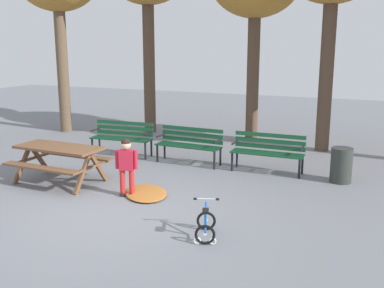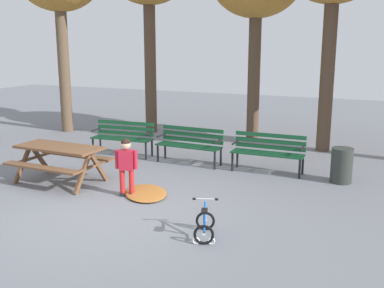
# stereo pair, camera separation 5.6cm
# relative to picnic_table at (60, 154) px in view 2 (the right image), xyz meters

# --- Properties ---
(ground) EXTENTS (36.00, 36.00, 0.00)m
(ground) POSITION_rel_picnic_table_xyz_m (1.90, -1.00, -0.59)
(ground) COLOR slate
(picnic_table) EXTENTS (1.85, 1.41, 0.79)m
(picnic_table) POSITION_rel_picnic_table_xyz_m (0.00, 0.00, 0.00)
(picnic_table) COLOR brown
(picnic_table) RESTS_ON ground
(park_bench_far_left) EXTENTS (1.63, 0.55, 0.85)m
(park_bench_far_left) POSITION_rel_picnic_table_xyz_m (-0.06, 2.56, -0.08)
(park_bench_far_left) COLOR #144728
(park_bench_far_left) RESTS_ON ground
(park_bench_left) EXTENTS (1.62, 0.54, 0.85)m
(park_bench_left) POSITION_rel_picnic_table_xyz_m (1.85, 2.46, -0.08)
(park_bench_left) COLOR #144728
(park_bench_left) RESTS_ON ground
(park_bench_right) EXTENTS (1.60, 0.46, 0.85)m
(park_bench_right) POSITION_rel_picnic_table_xyz_m (3.74, 2.46, -0.08)
(park_bench_right) COLOR #144728
(park_bench_right) RESTS_ON ground
(child_standing) EXTENTS (0.41, 0.24, 1.11)m
(child_standing) POSITION_rel_picnic_table_xyz_m (1.71, -0.19, 0.06)
(child_standing) COLOR red
(child_standing) RESTS_ON ground
(kids_bicycle) EXTENTS (0.51, 0.63, 0.54)m
(kids_bicycle) POSITION_rel_picnic_table_xyz_m (3.75, -1.36, -0.39)
(kids_bicycle) COLOR black
(kids_bicycle) RESTS_ON ground
(leaf_pile) EXTENTS (1.28, 1.35, 0.07)m
(leaf_pile) POSITION_rel_picnic_table_xyz_m (2.00, -0.00, -0.56)
(leaf_pile) COLOR #B26B2D
(leaf_pile) RESTS_ON ground
(trash_bin) EXTENTS (0.44, 0.44, 0.73)m
(trash_bin) POSITION_rel_picnic_table_xyz_m (5.33, 2.29, -0.23)
(trash_bin) COLOR #2D332D
(trash_bin) RESTS_ON ground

